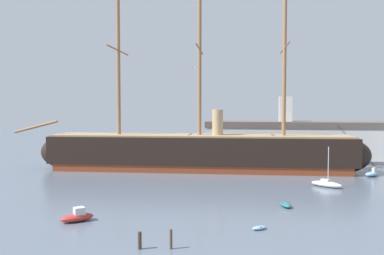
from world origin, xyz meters
The scene contains 11 objects.
tall_ship centered at (-2.49, 51.87, 4.00)m, with size 76.44×17.35×36.75m.
motorboat_foreground_left centered at (-11.06, 12.13, 0.58)m, with size 4.01×3.82×1.65m.
dinghy_foreground_right centered at (10.07, 12.48, 0.21)m, with size 1.89×1.64×0.42m.
dinghy_mid_right centered at (13.54, 23.18, 0.32)m, with size 1.96×2.96×0.64m.
sailboat_alongside_stern centered at (21.18, 37.91, 0.57)m, with size 5.29×4.08×6.83m.
dinghy_far_left centered at (-29.92, 57.36, 0.30)m, with size 2.67×2.44×0.60m.
motorboat_far_right centered at (31.73, 50.33, 0.62)m, with size 4.13×4.34×1.78m.
mooring_piling_nearest centered at (1.80, 5.08, 0.94)m, with size 0.27×0.27×1.88m, color #4C3D2D.
mooring_piling_left_pair centered at (-1.11, 4.54, 0.83)m, with size 0.37×0.37×1.66m, color #423323.
dockside_warehouse_right centered at (22.09, 72.83, 4.91)m, with size 55.23×14.21×16.15m.
seagull_in_flight centered at (1.59, 20.29, 18.60)m, with size 0.65×1.03×0.13m.
Camera 1 is at (9.97, -31.19, 13.46)m, focal length 37.27 mm.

